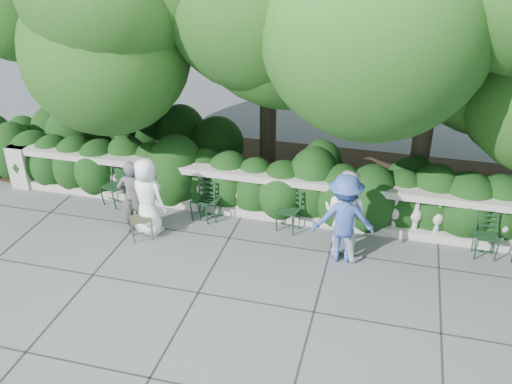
% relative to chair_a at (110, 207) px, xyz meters
% --- Properties ---
extents(ground, '(90.00, 90.00, 0.00)m').
position_rel_chair_a_xyz_m(ground, '(3.37, -1.34, 0.00)').
color(ground, '#4B4D52').
rests_on(ground, ground).
extents(balustrade, '(12.00, 0.44, 1.00)m').
position_rel_chair_a_xyz_m(balustrade, '(3.37, 0.46, 0.49)').
color(balustrade, '#9E998E').
rests_on(balustrade, ground).
extents(shrub_hedge, '(15.00, 2.60, 1.70)m').
position_rel_chair_a_xyz_m(shrub_hedge, '(3.37, 1.66, 0.00)').
color(shrub_hedge, black).
rests_on(shrub_hedge, ground).
extents(tree_canopy, '(15.04, 6.52, 6.78)m').
position_rel_chair_a_xyz_m(tree_canopy, '(4.06, 1.85, 3.96)').
color(tree_canopy, '#3F3023').
rests_on(tree_canopy, ground).
extents(chair_a, '(0.57, 0.59, 0.84)m').
position_rel_chair_a_xyz_m(chair_a, '(0.00, 0.00, 0.00)').
color(chair_a, black).
rests_on(chair_a, ground).
extents(chair_b, '(0.52, 0.55, 0.84)m').
position_rel_chair_a_xyz_m(chair_b, '(2.11, -0.11, 0.00)').
color(chair_b, black).
rests_on(chair_b, ground).
extents(chair_c, '(0.54, 0.57, 0.84)m').
position_rel_chair_a_xyz_m(chair_c, '(3.90, -0.07, 0.00)').
color(chair_c, black).
rests_on(chair_c, ground).
extents(chair_d, '(0.45, 0.49, 0.84)m').
position_rel_chair_a_xyz_m(chair_d, '(2.25, -0.05, 0.00)').
color(chair_d, black).
rests_on(chair_d, ground).
extents(chair_e, '(0.48, 0.51, 0.84)m').
position_rel_chair_a_xyz_m(chair_e, '(7.69, -0.07, 0.00)').
color(chair_e, black).
rests_on(chair_e, ground).
extents(chair_weathered, '(0.63, 0.64, 0.84)m').
position_rel_chair_a_xyz_m(chair_weathered, '(1.29, -1.10, 0.00)').
color(chair_weathered, black).
rests_on(chair_weathered, ground).
extents(person_businessman, '(0.89, 0.70, 1.60)m').
position_rel_chair_a_xyz_m(person_businessman, '(1.27, -0.72, 0.80)').
color(person_businessman, white).
rests_on(person_businessman, ground).
extents(person_woman_grey, '(0.66, 0.57, 1.53)m').
position_rel_chair_a_xyz_m(person_woman_grey, '(0.96, -0.73, 0.76)').
color(person_woman_grey, '#444449').
rests_on(person_woman_grey, ground).
extents(person_casual_man, '(1.02, 0.91, 1.74)m').
position_rel_chair_a_xyz_m(person_casual_man, '(5.10, -0.51, 0.87)').
color(person_casual_man, silver).
rests_on(person_casual_man, ground).
extents(person_older_blue, '(1.22, 0.84, 1.73)m').
position_rel_chair_a_xyz_m(person_older_blue, '(5.10, -0.68, 0.87)').
color(person_older_blue, '#2F488F').
rests_on(person_older_blue, ground).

